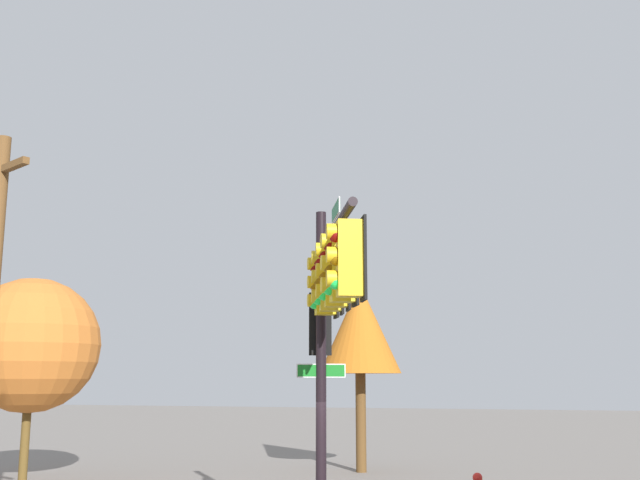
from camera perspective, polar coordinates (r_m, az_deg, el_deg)
name	(u,v)px	position (r m, az deg, el deg)	size (l,w,h in m)	color
signal_pole_assembly	(329,300)	(12.96, 0.70, -4.57)	(4.71, 2.12, 6.18)	black
tree_near	(32,345)	(23.39, -21.15, -7.48)	(3.89, 3.89, 5.83)	brown
tree_mid	(360,329)	(24.67, 3.07, -6.80)	(2.66, 2.66, 6.04)	brown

